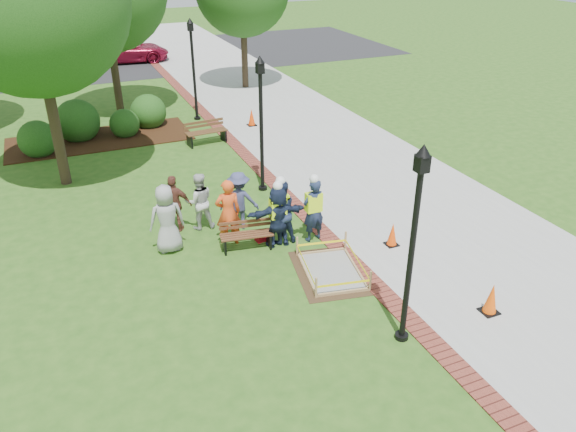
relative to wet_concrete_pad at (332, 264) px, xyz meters
name	(u,v)px	position (x,y,z in m)	size (l,w,h in m)	color
ground	(289,277)	(-1.05, 0.22, -0.23)	(100.00, 100.00, 0.00)	#285116
sidewalk	(303,128)	(3.95, 10.22, -0.22)	(6.00, 60.00, 0.02)	#9E9E99
brick_edging	(229,139)	(0.70, 10.22, -0.22)	(0.50, 60.00, 0.03)	maroon
mulch_bed	(100,139)	(-4.05, 12.22, -0.21)	(7.00, 3.00, 0.05)	#381E0F
parking_lot	(120,59)	(-1.05, 27.22, -0.23)	(36.00, 12.00, 0.01)	black
wet_concrete_pad	(332,264)	(0.00, 0.00, 0.00)	(2.11, 2.58, 0.55)	#47331E
bench_near	(247,241)	(-1.53, 1.90, 0.00)	(1.43, 0.67, 0.74)	brown
bench_far	(207,137)	(-0.27, 10.05, 0.04)	(1.66, 0.69, 0.87)	brown
cone_front	(491,299)	(2.45, -2.82, 0.13)	(0.38, 0.38, 0.75)	black
cone_back	(392,235)	(2.07, 0.53, 0.09)	(0.34, 0.34, 0.66)	black
cone_far	(252,118)	(2.09, 11.42, 0.12)	(0.37, 0.37, 0.73)	black
toolbox	(263,236)	(-0.96, 2.16, -0.13)	(0.43, 0.24, 0.22)	#9E0C18
lamp_near	(414,234)	(0.20, -2.78, 2.25)	(0.28, 0.28, 4.26)	black
lamp_mid	(261,115)	(0.20, 5.22, 2.25)	(0.28, 0.28, 4.26)	black
lamp_far	(193,62)	(0.20, 13.22, 2.25)	(0.28, 0.28, 4.26)	black
shrub_a	(41,155)	(-6.29, 11.36, -0.23)	(1.40, 1.40, 1.40)	#194112
shrub_b	(81,139)	(-4.77, 12.58, -0.23)	(1.72, 1.72, 1.72)	#194112
shrub_c	(126,136)	(-3.03, 12.25, -0.23)	(1.18, 1.18, 1.18)	#194112
shrub_d	(150,126)	(-1.91, 13.07, -0.23)	(1.48, 1.48, 1.48)	#194112
shrub_e	(87,130)	(-4.42, 13.61, -0.23)	(0.88, 0.88, 0.88)	#194112
casual_person_a	(167,219)	(-3.41, 2.64, 0.69)	(0.59, 0.38, 1.85)	gray
casual_person_b	(228,213)	(-1.85, 2.36, 0.69)	(0.63, 0.45, 1.84)	#EA4C1B
casual_person_c	(199,201)	(-2.33, 3.51, 0.59)	(0.55, 0.38, 1.65)	silver
casual_person_d	(175,204)	(-2.99, 3.63, 0.59)	(0.62, 0.55, 1.64)	brown
casual_person_e	(239,201)	(-1.31, 3.10, 0.60)	(0.62, 0.51, 1.67)	#3A3E66
hivis_worker_a	(278,214)	(-0.69, 1.77, 0.69)	(0.57, 0.39, 1.85)	#1D314C
hivis_worker_b	(313,208)	(0.28, 1.65, 0.72)	(0.62, 0.46, 1.92)	#1A2843
hivis_worker_c	(280,210)	(-0.56, 1.90, 0.71)	(0.59, 0.40, 1.91)	#1B2846
parked_car_b	(55,70)	(-5.01, 25.67, -0.23)	(4.42, 1.92, 1.44)	#97979B
parked_car_c	(130,62)	(-0.61, 26.15, -0.23)	(4.48, 1.95, 1.46)	maroon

